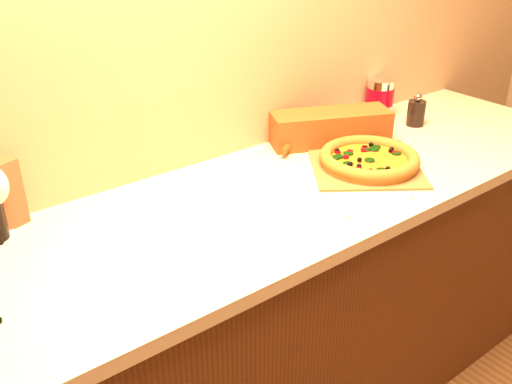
% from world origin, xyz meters
% --- Properties ---
extents(cabinet, '(2.80, 0.65, 0.86)m').
position_xyz_m(cabinet, '(0.00, 1.43, 0.43)').
color(cabinet, '#45250E').
rests_on(cabinet, ground).
extents(countertop, '(2.84, 0.68, 0.04)m').
position_xyz_m(countertop, '(0.00, 1.43, 0.88)').
color(countertop, beige).
rests_on(countertop, cabinet).
extents(pizza_peel, '(0.50, 0.54, 0.01)m').
position_xyz_m(pizza_peel, '(0.52, 1.42, 0.90)').
color(pizza_peel, brown).
rests_on(pizza_peel, countertop).
extents(pizza, '(0.32, 0.32, 0.05)m').
position_xyz_m(pizza, '(0.51, 1.38, 0.93)').
color(pizza, '#B5822D').
rests_on(pizza, pizza_peel).
extents(pepper_grinder, '(0.07, 0.07, 0.13)m').
position_xyz_m(pepper_grinder, '(0.94, 1.54, 0.95)').
color(pepper_grinder, black).
rests_on(pepper_grinder, countertop).
extents(rolling_pin, '(0.34, 0.25, 0.05)m').
position_xyz_m(rolling_pin, '(0.49, 1.71, 0.93)').
color(rolling_pin, '#603510').
rests_on(rolling_pin, countertop).
extents(coffee_canister, '(0.11, 0.11, 0.15)m').
position_xyz_m(coffee_canister, '(0.91, 1.70, 0.98)').
color(coffee_canister, silver).
rests_on(coffee_canister, countertop).
extents(bread_bag, '(0.44, 0.30, 0.12)m').
position_xyz_m(bread_bag, '(0.55, 1.61, 0.96)').
color(bread_bag, brown).
rests_on(bread_bag, countertop).
extents(paper_bag, '(0.11, 0.10, 0.19)m').
position_xyz_m(paper_bag, '(-0.54, 1.73, 0.99)').
color(paper_bag, brown).
rests_on(paper_bag, countertop).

